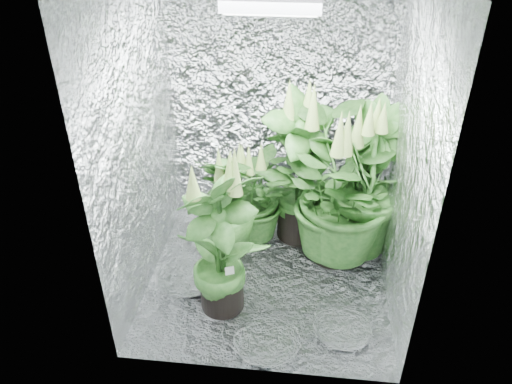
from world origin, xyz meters
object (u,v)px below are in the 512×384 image
(plant_f, at_px, (220,242))
(circulation_fan, at_px, (355,221))
(grow_lamp, at_px, (272,0))
(plant_e, at_px, (338,193))
(plant_a, at_px, (254,193))
(plant_c, at_px, (366,183))
(plant_d, at_px, (228,205))
(plant_b, at_px, (301,171))

(plant_f, height_order, circulation_fan, plant_f)
(grow_lamp, distance_m, plant_e, 1.39)
(plant_a, height_order, plant_f, plant_f)
(plant_c, xyz_separation_m, plant_d, (-0.95, -0.12, -0.18))
(plant_a, bearing_deg, circulation_fan, 7.22)
(plant_e, bearing_deg, plant_d, 179.11)
(plant_a, height_order, circulation_fan, plant_a)
(plant_a, height_order, plant_b, plant_b)
(plant_e, height_order, circulation_fan, plant_e)
(grow_lamp, bearing_deg, plant_d, 139.31)
(plant_e, relative_size, circulation_fan, 3.57)
(plant_a, xyz_separation_m, plant_c, (0.79, -0.04, 0.17))
(plant_c, bearing_deg, plant_a, 177.20)
(plant_d, relative_size, plant_e, 0.73)
(plant_e, relative_size, plant_f, 1.03)
(plant_c, relative_size, circulation_fan, 3.71)
(circulation_fan, bearing_deg, plant_e, -102.88)
(grow_lamp, relative_size, plant_c, 0.42)
(grow_lamp, xyz_separation_m, circulation_fan, (0.62, 0.53, -1.69))
(plant_a, distance_m, plant_b, 0.38)
(grow_lamp, bearing_deg, plant_b, 69.01)
(grow_lamp, distance_m, plant_c, 1.47)
(plant_c, distance_m, plant_f, 1.15)
(plant_d, distance_m, plant_f, 0.61)
(plant_c, bearing_deg, plant_f, -141.75)
(plant_b, relative_size, plant_e, 1.07)
(plant_b, bearing_deg, plant_f, -119.16)
(plant_b, relative_size, plant_f, 1.10)
(plant_c, distance_m, plant_e, 0.23)
(plant_b, bearing_deg, plant_d, -156.59)
(plant_c, distance_m, plant_d, 0.98)
(plant_b, bearing_deg, plant_a, -170.32)
(plant_a, distance_m, plant_d, 0.23)
(grow_lamp, height_order, plant_b, grow_lamp)
(plant_d, bearing_deg, plant_a, 43.65)
(plant_e, bearing_deg, plant_c, 35.10)
(plant_b, distance_m, plant_e, 0.35)
(plant_e, distance_m, circulation_fan, 0.52)
(plant_a, relative_size, circulation_fan, 2.74)
(circulation_fan, bearing_deg, plant_d, -145.12)
(plant_b, height_order, plant_d, plant_b)
(grow_lamp, distance_m, plant_b, 1.36)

